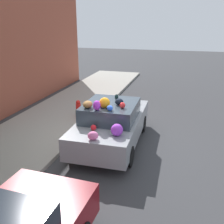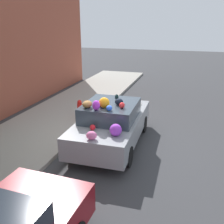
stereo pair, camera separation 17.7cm
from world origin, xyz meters
The scene contains 4 objects.
ground_plane centered at (0.00, 0.00, 0.00)m, with size 60.00×60.00×0.00m, color #38383A.
sidewalk_curb centered at (0.00, 2.70, 0.06)m, with size 24.00×3.20×0.13m.
fire_hydrant centered at (1.78, 1.76, 0.47)m, with size 0.20×0.20×0.70m.
art_car centered at (-0.04, -0.19, 0.76)m, with size 4.12×1.91×1.77m.
Camera 2 is at (-7.56, -2.56, 3.88)m, focal length 42.00 mm.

